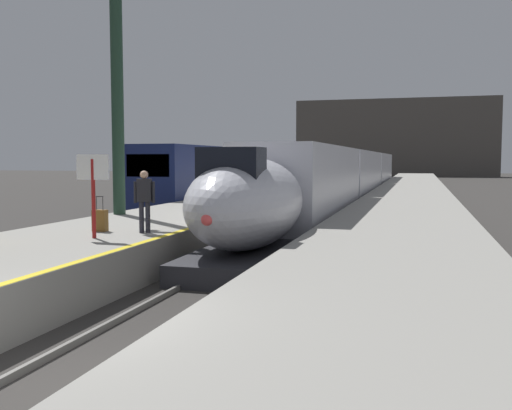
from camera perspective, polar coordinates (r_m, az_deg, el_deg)
The scene contains 15 objects.
ground_plane at distance 8.37m, azimuth -19.92°, elevation -17.08°, with size 260.00×260.00×0.00m, color #33302D.
platform_left at distance 32.32m, azimuth 0.24°, elevation 0.05°, with size 4.80×110.00×1.05m, color gray.
platform_right at distance 31.14m, azimuth 14.75°, elevation -0.27°, with size 4.80×110.00×1.05m, color gray.
platform_left_safety_stripe at distance 31.74m, azimuth 4.21°, elevation 0.92°, with size 0.20×107.80×0.01m, color yellow.
rail_main_left at distance 34.33m, azimuth 6.80°, elevation -0.50°, with size 0.08×110.00×0.12m, color slate.
rail_main_right at distance 34.13m, azimuth 9.28°, elevation -0.55°, with size 0.08×110.00×0.12m, color slate.
rail_secondary_left at distance 36.49m, azimuth -5.86°, elevation -0.19°, with size 0.08×110.00×0.12m, color slate.
rail_secondary_right at distance 35.96m, azimuth -3.64°, elevation -0.25°, with size 0.08×110.00×0.12m, color slate.
highspeed_train_main at distance 40.05m, azimuth 9.24°, elevation 2.91°, with size 2.92×56.65×3.60m.
regional_train_adjacent at distance 45.51m, azimuth -0.38°, elevation 3.37°, with size 2.85×36.60×3.80m.
station_column_mid at distance 21.94m, azimuth -13.61°, elevation 15.25°, with size 4.00×0.68×10.32m.
passenger_near_edge at distance 15.88m, azimuth -10.95°, elevation 0.82°, with size 0.55×0.32×1.69m.
rolling_suitcase at distance 16.58m, azimuth -15.13°, elevation -1.48°, with size 0.40×0.22×0.98m.
departure_info_board at distance 15.11m, azimuth -15.77°, elevation 2.51°, with size 0.90×0.10×2.12m.
terminus_back_wall at distance 108.45m, azimuth 13.49°, elevation 6.49°, with size 36.00×2.00×14.00m, color #4C4742.
Camera 1 is at (4.62, -6.28, 3.04)m, focal length 40.56 mm.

